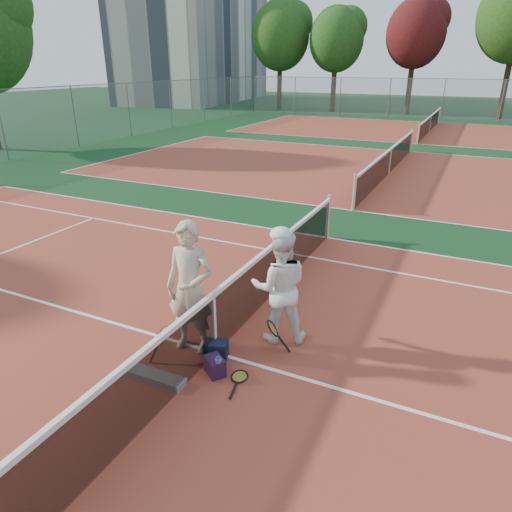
# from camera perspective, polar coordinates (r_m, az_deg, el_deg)

# --- Properties ---
(ground) EXTENTS (130.00, 130.00, 0.00)m
(ground) POSITION_cam_1_polar(r_m,az_deg,el_deg) (7.03, -5.10, -11.99)
(ground) COLOR #0E3317
(ground) RESTS_ON ground
(court_main) EXTENTS (23.77, 10.97, 0.01)m
(court_main) POSITION_cam_1_polar(r_m,az_deg,el_deg) (7.03, -5.10, -11.97)
(court_main) COLOR maroon
(court_main) RESTS_ON ground
(court_far_a) EXTENTS (23.77, 10.97, 0.01)m
(court_far_a) POSITION_cam_1_polar(r_m,az_deg,el_deg) (19.08, 16.23, 9.86)
(court_far_a) COLOR maroon
(court_far_a) RESTS_ON ground
(court_far_b) EXTENTS (23.77, 10.97, 0.01)m
(court_far_b) POSITION_cam_1_polar(r_m,az_deg,el_deg) (32.30, 20.81, 14.33)
(court_far_b) COLOR maroon
(court_far_b) RESTS_ON ground
(net_main) EXTENTS (0.10, 10.98, 1.02)m
(net_main) POSITION_cam_1_polar(r_m,az_deg,el_deg) (6.75, -5.26, -8.43)
(net_main) COLOR black
(net_main) RESTS_ON ground
(net_far_a) EXTENTS (0.10, 10.98, 1.02)m
(net_far_a) POSITION_cam_1_polar(r_m,az_deg,el_deg) (18.98, 16.40, 11.35)
(net_far_a) COLOR black
(net_far_a) RESTS_ON ground
(net_far_b) EXTENTS (0.10, 10.98, 1.02)m
(net_far_b) POSITION_cam_1_polar(r_m,az_deg,el_deg) (32.24, 20.94, 15.21)
(net_far_b) COLOR black
(net_far_b) RESTS_ON ground
(fence_back) EXTENTS (32.00, 0.06, 3.00)m
(fence_back) POSITION_cam_1_polar(r_m,az_deg,el_deg) (39.11, 22.33, 17.60)
(fence_back) COLOR slate
(fence_back) RESTS_ON ground
(apartment_block) EXTENTS (12.96, 23.18, 15.00)m
(apartment_block) POSITION_cam_1_polar(r_m,az_deg,el_deg) (58.03, -7.41, 26.15)
(apartment_block) COLOR beige
(apartment_block) RESTS_ON ground
(player_a) EXTENTS (0.78, 0.55, 2.02)m
(player_a) POSITION_cam_1_polar(r_m,az_deg,el_deg) (6.69, -8.24, -4.01)
(player_a) COLOR #BEB293
(player_a) RESTS_ON ground
(player_b) EXTENTS (1.08, 0.99, 1.79)m
(player_b) POSITION_cam_1_polar(r_m,az_deg,el_deg) (6.91, 2.98, -3.92)
(player_b) COLOR white
(player_b) RESTS_ON ground
(racket_red) EXTENTS (0.41, 0.41, 0.54)m
(racket_red) POSITION_cam_1_polar(r_m,az_deg,el_deg) (6.85, -11.51, -10.72)
(racket_red) COLOR maroon
(racket_red) RESTS_ON ground
(racket_black_held) EXTENTS (0.43, 0.38, 0.51)m
(racket_black_held) POSITION_cam_1_polar(r_m,az_deg,el_deg) (6.91, 2.07, -10.02)
(racket_black_held) COLOR black
(racket_black_held) RESTS_ON ground
(racket_spare) EXTENTS (0.39, 0.64, 0.03)m
(racket_spare) POSITION_cam_1_polar(r_m,az_deg,el_deg) (6.53, -2.07, -14.82)
(racket_spare) COLOR black
(racket_spare) RESTS_ON ground
(sports_bag_navy) EXTENTS (0.39, 0.32, 0.27)m
(sports_bag_navy) POSITION_cam_1_polar(r_m,az_deg,el_deg) (6.87, -5.02, -11.58)
(sports_bag_navy) COLOR black
(sports_bag_navy) RESTS_ON ground
(sports_bag_purple) EXTENTS (0.38, 0.36, 0.25)m
(sports_bag_purple) POSITION_cam_1_polar(r_m,az_deg,el_deg) (6.55, -5.15, -13.54)
(sports_bag_purple) COLOR black
(sports_bag_purple) RESTS_ON ground
(net_cover_canvas) EXTENTS (0.99, 0.24, 0.10)m
(net_cover_canvas) POSITION_cam_1_polar(r_m,az_deg,el_deg) (6.63, -12.81, -14.44)
(net_cover_canvas) COLOR slate
(net_cover_canvas) RESTS_ON ground
(water_bottle) EXTENTS (0.09, 0.09, 0.30)m
(water_bottle) POSITION_cam_1_polar(r_m,az_deg,el_deg) (6.48, -4.69, -13.78)
(water_bottle) COLOR silver
(water_bottle) RESTS_ON ground
(tree_back_0) EXTENTS (5.29, 5.29, 9.43)m
(tree_back_0) POSITION_cam_1_polar(r_m,az_deg,el_deg) (46.07, 3.07, 25.78)
(tree_back_0) COLOR #382314
(tree_back_0) RESTS_ON ground
(tree_back_1) EXTENTS (4.69, 4.69, 8.66)m
(tree_back_1) POSITION_cam_1_polar(r_m,az_deg,el_deg) (44.22, 10.02, 25.07)
(tree_back_1) COLOR #382314
(tree_back_1) RESTS_ON ground
(tree_back_maroon) EXTENTS (4.70, 4.70, 9.00)m
(tree_back_maroon) POSITION_cam_1_polar(r_m,az_deg,el_deg) (42.79, 19.36, 24.75)
(tree_back_maroon) COLOR #382314
(tree_back_maroon) RESTS_ON ground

